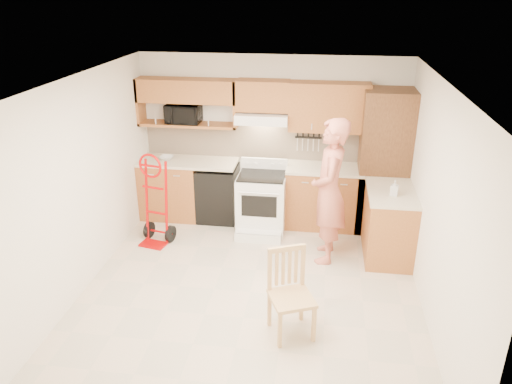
% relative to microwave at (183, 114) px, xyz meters
% --- Properties ---
extents(floor, '(4.00, 4.50, 0.02)m').
position_rel_microwave_xyz_m(floor, '(1.32, -2.08, -1.64)').
color(floor, '#BFB29A').
rests_on(floor, ground).
extents(ceiling, '(4.00, 4.50, 0.02)m').
position_rel_microwave_xyz_m(ceiling, '(1.32, -2.08, 0.88)').
color(ceiling, white).
rests_on(ceiling, ground).
extents(wall_back, '(4.00, 0.02, 2.50)m').
position_rel_microwave_xyz_m(wall_back, '(1.32, 0.17, -0.38)').
color(wall_back, white).
rests_on(wall_back, ground).
extents(wall_front, '(4.00, 0.02, 2.50)m').
position_rel_microwave_xyz_m(wall_front, '(1.32, -4.34, -0.38)').
color(wall_front, white).
rests_on(wall_front, ground).
extents(wall_left, '(0.02, 4.50, 2.50)m').
position_rel_microwave_xyz_m(wall_left, '(-0.69, -2.08, -0.38)').
color(wall_left, white).
rests_on(wall_left, ground).
extents(wall_right, '(0.02, 4.50, 2.50)m').
position_rel_microwave_xyz_m(wall_right, '(3.33, -2.08, -0.38)').
color(wall_right, white).
rests_on(wall_right, ground).
extents(backsplash, '(3.92, 0.03, 0.55)m').
position_rel_microwave_xyz_m(backsplash, '(1.32, 0.15, -0.43)').
color(backsplash, beige).
rests_on(backsplash, wall_back).
extents(lower_cab_left, '(0.90, 0.60, 0.90)m').
position_rel_microwave_xyz_m(lower_cab_left, '(-0.23, -0.14, -1.18)').
color(lower_cab_left, '#A35E32').
rests_on(lower_cab_left, ground).
extents(dishwasher, '(0.60, 0.60, 0.85)m').
position_rel_microwave_xyz_m(dishwasher, '(0.52, -0.14, -1.21)').
color(dishwasher, black).
rests_on(dishwasher, ground).
extents(lower_cab_right, '(1.14, 0.60, 0.90)m').
position_rel_microwave_xyz_m(lower_cab_right, '(2.15, -0.14, -1.18)').
color(lower_cab_right, '#A35E32').
rests_on(lower_cab_right, ground).
extents(countertop_left, '(1.50, 0.63, 0.04)m').
position_rel_microwave_xyz_m(countertop_left, '(0.07, -0.13, -0.71)').
color(countertop_left, beige).
rests_on(countertop_left, lower_cab_left).
extents(countertop_right, '(1.14, 0.63, 0.04)m').
position_rel_microwave_xyz_m(countertop_right, '(2.15, -0.13, -0.71)').
color(countertop_right, beige).
rests_on(countertop_right, lower_cab_right).
extents(cab_return_right, '(0.60, 1.00, 0.90)m').
position_rel_microwave_xyz_m(cab_return_right, '(3.02, -0.94, -1.18)').
color(cab_return_right, '#A35E32').
rests_on(cab_return_right, ground).
extents(countertop_return, '(0.63, 1.00, 0.04)m').
position_rel_microwave_xyz_m(countertop_return, '(3.02, -0.94, -0.71)').
color(countertop_return, beige).
rests_on(countertop_return, cab_return_right).
extents(pantry_tall, '(0.70, 0.60, 2.10)m').
position_rel_microwave_xyz_m(pantry_tall, '(2.97, -0.14, -0.58)').
color(pantry_tall, brown).
rests_on(pantry_tall, ground).
extents(upper_cab_left, '(1.50, 0.33, 0.34)m').
position_rel_microwave_xyz_m(upper_cab_left, '(0.07, 0.00, 0.35)').
color(upper_cab_left, '#A35E32').
rests_on(upper_cab_left, wall_back).
extents(upper_shelf_mw, '(1.50, 0.33, 0.04)m').
position_rel_microwave_xyz_m(upper_shelf_mw, '(0.07, 0.00, -0.16)').
color(upper_shelf_mw, '#A35E32').
rests_on(upper_shelf_mw, wall_back).
extents(upper_cab_center, '(0.76, 0.33, 0.44)m').
position_rel_microwave_xyz_m(upper_cab_center, '(1.20, 0.00, 0.31)').
color(upper_cab_center, '#A35E32').
rests_on(upper_cab_center, wall_back).
extents(upper_cab_right, '(1.14, 0.33, 0.70)m').
position_rel_microwave_xyz_m(upper_cab_right, '(2.15, 0.00, 0.17)').
color(upper_cab_right, '#A35E32').
rests_on(upper_cab_right, wall_back).
extents(range_hood, '(0.76, 0.46, 0.14)m').
position_rel_microwave_xyz_m(range_hood, '(1.20, -0.06, -0.00)').
color(range_hood, white).
rests_on(range_hood, wall_back).
extents(knife_strip, '(0.40, 0.05, 0.29)m').
position_rel_microwave_xyz_m(knife_strip, '(1.87, 0.12, -0.39)').
color(knife_strip, black).
rests_on(knife_strip, backsplash).
extents(microwave, '(0.52, 0.36, 0.28)m').
position_rel_microwave_xyz_m(microwave, '(0.00, 0.00, 0.00)').
color(microwave, black).
rests_on(microwave, upper_shelf_mw).
extents(range, '(0.70, 0.92, 1.03)m').
position_rel_microwave_xyz_m(range, '(1.24, -0.48, -1.11)').
color(range, white).
rests_on(range, ground).
extents(person, '(0.47, 0.71, 1.93)m').
position_rel_microwave_xyz_m(person, '(2.21, -1.13, -0.67)').
color(person, '#CA6A57').
rests_on(person, ground).
extents(hand_truck, '(0.56, 0.53, 1.20)m').
position_rel_microwave_xyz_m(hand_truck, '(-0.20, -1.04, -1.03)').
color(hand_truck, '#B90506').
rests_on(hand_truck, ground).
extents(dining_chair, '(0.57, 0.59, 0.94)m').
position_rel_microwave_xyz_m(dining_chair, '(1.86, -2.76, -1.16)').
color(dining_chair, tan).
rests_on(dining_chair, ground).
extents(soap_bottle, '(0.11, 0.11, 0.20)m').
position_rel_microwave_xyz_m(soap_bottle, '(3.02, -1.07, -0.59)').
color(soap_bottle, white).
rests_on(soap_bottle, countertop_return).
extents(bowl, '(0.21, 0.21, 0.05)m').
position_rel_microwave_xyz_m(bowl, '(-0.27, -0.14, -0.67)').
color(bowl, white).
rests_on(bowl, countertop_left).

